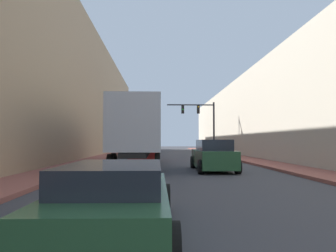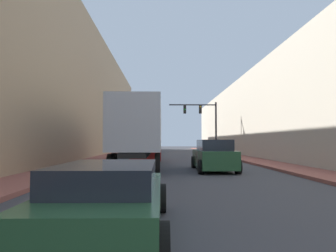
% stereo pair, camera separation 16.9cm
% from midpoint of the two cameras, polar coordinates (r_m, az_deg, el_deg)
% --- Properties ---
extents(sidewalk_right, '(2.26, 80.00, 0.15)m').
position_cam_midpoint_polar(sidewalk_right, '(29.69, 13.31, -5.52)').
color(sidewalk_right, brown).
rests_on(sidewalk_right, ground).
extents(sidewalk_left, '(2.26, 80.00, 0.15)m').
position_cam_midpoint_polar(sidewalk_left, '(29.23, -11.42, -5.59)').
color(sidewalk_left, brown).
rests_on(sidewalk_left, ground).
extents(building_right, '(6.00, 80.00, 8.43)m').
position_cam_midpoint_polar(building_right, '(31.04, 20.64, 2.36)').
color(building_right, '#BCB29E').
rests_on(building_right, ground).
extents(building_left, '(6.00, 80.00, 12.82)m').
position_cam_midpoint_polar(building_left, '(30.58, -19.00, 6.54)').
color(building_left, tan).
rests_on(building_left, ground).
extents(semi_truck, '(2.54, 14.01, 3.80)m').
position_cam_midpoint_polar(semi_truck, '(21.50, -4.40, -1.04)').
color(semi_truck, '#B2B7C1').
rests_on(semi_truck, ground).
extents(sedan_car, '(2.01, 4.75, 1.23)m').
position_cam_midpoint_polar(sedan_car, '(5.86, -9.36, -12.46)').
color(sedan_car, '#234C2D').
rests_on(sedan_car, ground).
extents(suv_car, '(2.07, 4.91, 1.68)m').
position_cam_midpoint_polar(suv_car, '(17.96, 8.22, -5.18)').
color(suv_car, '#234C2D').
rests_on(suv_car, ground).
extents(traffic_signal_gantry, '(5.27, 0.35, 5.90)m').
position_cam_midpoint_polar(traffic_signal_gantry, '(36.31, 6.56, 1.26)').
color(traffic_signal_gantry, black).
rests_on(traffic_signal_gantry, ground).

